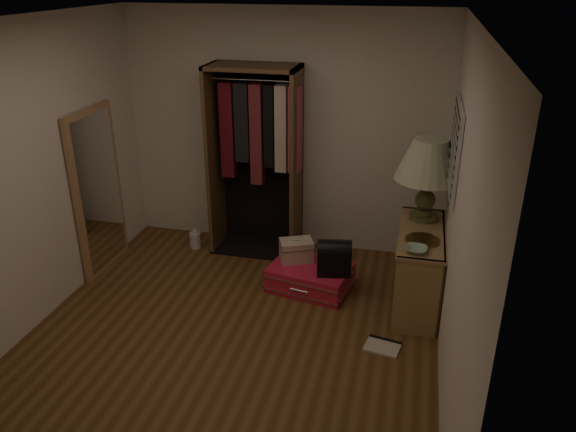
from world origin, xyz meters
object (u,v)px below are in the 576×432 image
object	(u,v)px
train_case	(296,250)
table_lamp	(429,161)
console_bookshelf	(419,264)
open_wardrobe	(259,146)
floor_mirror	(98,191)
black_bag	(334,257)
white_jug	(195,240)
pink_suitcase	(310,277)

from	to	relation	value
train_case	table_lamp	bearing A→B (deg)	-15.40
console_bookshelf	open_wardrobe	xyz separation A→B (m)	(-1.75, 0.72, 0.82)
open_wardrobe	floor_mirror	world-z (taller)	open_wardrobe
floor_mirror	black_bag	xyz separation A→B (m)	(2.45, -0.04, -0.43)
open_wardrobe	floor_mirror	bearing A→B (deg)	-152.62
white_jug	pink_suitcase	bearing A→B (deg)	-21.23
floor_mirror	console_bookshelf	bearing A→B (deg)	0.81
pink_suitcase	train_case	xyz separation A→B (m)	(-0.16, 0.09, 0.23)
pink_suitcase	train_case	world-z (taller)	train_case
table_lamp	white_jug	xyz separation A→B (m)	(-2.48, 0.31, -1.23)
black_bag	white_jug	bearing A→B (deg)	148.95
pink_suitcase	white_jug	size ratio (longest dim) A/B	3.98
floor_mirror	white_jug	distance (m)	1.23
white_jug	open_wardrobe	bearing A→B (deg)	13.18
console_bookshelf	pink_suitcase	world-z (taller)	console_bookshelf
pink_suitcase	black_bag	distance (m)	0.39
open_wardrobe	floor_mirror	xyz separation A→B (m)	(-1.49, -0.77, -0.36)
console_bookshelf	pink_suitcase	xyz separation A→B (m)	(-1.03, -0.01, -0.27)
console_bookshelf	open_wardrobe	distance (m)	2.06
floor_mirror	black_bag	world-z (taller)	floor_mirror
train_case	white_jug	distance (m)	1.39
pink_suitcase	black_bag	xyz separation A→B (m)	(0.24, -0.08, 0.30)
console_bookshelf	white_jug	xyz separation A→B (m)	(-2.48, 0.55, -0.30)
pink_suitcase	white_jug	world-z (taller)	pink_suitcase
console_bookshelf	open_wardrobe	bearing A→B (deg)	157.52
console_bookshelf	table_lamp	world-z (taller)	table_lamp
black_bag	table_lamp	size ratio (longest dim) A/B	0.45
floor_mirror	white_jug	bearing A→B (deg)	38.27
pink_suitcase	table_lamp	size ratio (longest dim) A/B	1.13
white_jug	black_bag	bearing A→B (deg)	-20.75
console_bookshelf	white_jug	distance (m)	2.56
open_wardrobe	console_bookshelf	bearing A→B (deg)	-22.48
open_wardrobe	table_lamp	size ratio (longest dim) A/B	2.62
train_case	white_jug	world-z (taller)	train_case
train_case	white_jug	xyz separation A→B (m)	(-1.28, 0.47, -0.26)
floor_mirror	table_lamp	distance (m)	3.29
console_bookshelf	white_jug	size ratio (longest dim) A/B	5.05
table_lamp	pink_suitcase	bearing A→B (deg)	-166.01
console_bookshelf	pink_suitcase	bearing A→B (deg)	-179.51
white_jug	floor_mirror	bearing A→B (deg)	-141.73
console_bookshelf	white_jug	bearing A→B (deg)	167.39
pink_suitcase	train_case	bearing A→B (deg)	161.22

